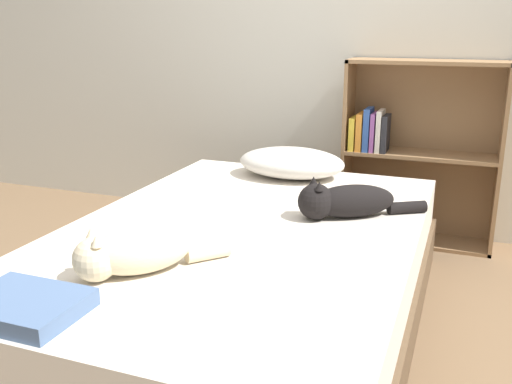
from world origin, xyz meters
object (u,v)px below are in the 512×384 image
at_px(cat_light, 134,252).
at_px(bookshelf, 415,150).
at_px(cat_dark, 343,201).
at_px(pillow, 291,163).
at_px(bed, 242,281).

bearing_deg(cat_light, bookshelf, -157.46).
relative_size(cat_dark, bookshelf, 0.48).
bearing_deg(pillow, cat_light, -94.69).
bearing_deg(bookshelf, bed, -111.16).
distance_m(pillow, cat_light, 1.31).
relative_size(pillow, cat_dark, 1.12).
xyz_separation_m(cat_dark, bookshelf, (0.17, 1.06, 0.01)).
relative_size(pillow, cat_light, 1.31).
height_order(bed, cat_dark, cat_dark).
xyz_separation_m(pillow, cat_dark, (0.39, -0.54, -0.01)).
bearing_deg(bookshelf, cat_dark, -99.28).
height_order(pillow, cat_dark, cat_dark).
height_order(cat_light, bookshelf, bookshelf).
bearing_deg(bed, pillow, 93.60).
bearing_deg(pillow, bed, -86.40).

